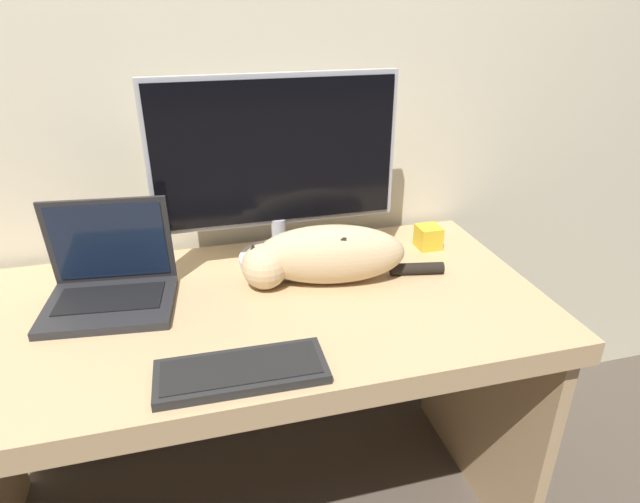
{
  "coord_description": "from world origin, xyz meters",
  "views": [
    {
      "loc": [
        -0.09,
        -0.77,
        1.46
      ],
      "look_at": [
        0.19,
        0.32,
        0.91
      ],
      "focal_mm": 30.0,
      "sensor_mm": 36.0,
      "label": 1
    }
  ],
  "objects_px": {
    "monitor": "(276,168)",
    "external_keyboard": "(241,371)",
    "laptop": "(110,284)",
    "cat": "(322,255)"
  },
  "relations": [
    {
      "from": "external_keyboard",
      "to": "monitor",
      "type": "bearing_deg",
      "value": 71.63
    },
    {
      "from": "laptop",
      "to": "external_keyboard",
      "type": "height_order",
      "value": "laptop"
    },
    {
      "from": "monitor",
      "to": "cat",
      "type": "relative_size",
      "value": 1.2
    },
    {
      "from": "monitor",
      "to": "external_keyboard",
      "type": "bearing_deg",
      "value": -109.48
    },
    {
      "from": "monitor",
      "to": "laptop",
      "type": "distance_m",
      "value": 0.5
    },
    {
      "from": "monitor",
      "to": "cat",
      "type": "bearing_deg",
      "value": -59.59
    },
    {
      "from": "external_keyboard",
      "to": "cat",
      "type": "height_order",
      "value": "cat"
    },
    {
      "from": "monitor",
      "to": "cat",
      "type": "xyz_separation_m",
      "value": [
        0.09,
        -0.15,
        -0.19
      ]
    },
    {
      "from": "monitor",
      "to": "external_keyboard",
      "type": "distance_m",
      "value": 0.57
    },
    {
      "from": "cat",
      "to": "laptop",
      "type": "bearing_deg",
      "value": -173.09
    }
  ]
}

